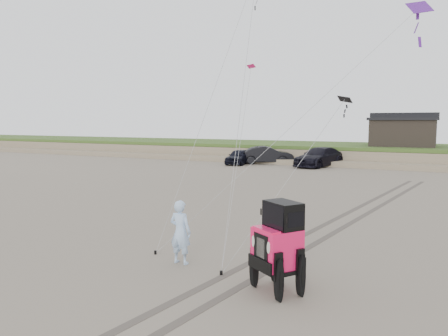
{
  "coord_description": "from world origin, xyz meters",
  "views": [
    {
      "loc": [
        5.65,
        -10.46,
        4.22
      ],
      "look_at": [
        -1.12,
        3.0,
        2.6
      ],
      "focal_mm": 35.0,
      "sensor_mm": 36.0,
      "label": 1
    }
  ],
  "objects_px": {
    "cabin": "(403,131)",
    "truck_a": "(239,157)",
    "jeep": "(277,256)",
    "truck_b": "(267,155)",
    "truck_c": "(319,157)",
    "man": "(180,232)"
  },
  "relations": [
    {
      "from": "truck_b",
      "to": "man",
      "type": "xyz_separation_m",
      "value": [
        8.86,
        -29.95,
        0.09
      ]
    },
    {
      "from": "truck_c",
      "to": "truck_b",
      "type": "bearing_deg",
      "value": -167.21
    },
    {
      "from": "cabin",
      "to": "truck_a",
      "type": "relative_size",
      "value": 1.46
    },
    {
      "from": "truck_b",
      "to": "jeep",
      "type": "distance_m",
      "value": 33.03
    },
    {
      "from": "cabin",
      "to": "jeep",
      "type": "distance_m",
      "value": 37.6
    },
    {
      "from": "truck_a",
      "to": "truck_c",
      "type": "height_order",
      "value": "truck_c"
    },
    {
      "from": "truck_a",
      "to": "man",
      "type": "distance_m",
      "value": 30.31
    },
    {
      "from": "jeep",
      "to": "truck_b",
      "type": "bearing_deg",
      "value": 145.84
    },
    {
      "from": "truck_b",
      "to": "jeep",
      "type": "xyz_separation_m",
      "value": [
        12.15,
        -30.72,
        0.03
      ]
    },
    {
      "from": "truck_c",
      "to": "truck_a",
      "type": "bearing_deg",
      "value": -153.11
    },
    {
      "from": "jeep",
      "to": "man",
      "type": "bearing_deg",
      "value": -158.79
    },
    {
      "from": "cabin",
      "to": "truck_c",
      "type": "relative_size",
      "value": 1.04
    },
    {
      "from": "jeep",
      "to": "truck_a",
      "type": "bearing_deg",
      "value": 150.65
    },
    {
      "from": "jeep",
      "to": "man",
      "type": "height_order",
      "value": "man"
    },
    {
      "from": "truck_a",
      "to": "jeep",
      "type": "distance_m",
      "value": 32.34
    },
    {
      "from": "cabin",
      "to": "truck_b",
      "type": "relative_size",
      "value": 1.21
    },
    {
      "from": "truck_b",
      "to": "truck_c",
      "type": "height_order",
      "value": "truck_c"
    },
    {
      "from": "truck_b",
      "to": "truck_c",
      "type": "xyz_separation_m",
      "value": [
        5.37,
        -0.34,
        0.02
      ]
    },
    {
      "from": "truck_b",
      "to": "man",
      "type": "height_order",
      "value": "man"
    },
    {
      "from": "truck_a",
      "to": "truck_c",
      "type": "relative_size",
      "value": 0.71
    },
    {
      "from": "cabin",
      "to": "truck_b",
      "type": "xyz_separation_m",
      "value": [
        -12.04,
        -6.81,
        -2.37
      ]
    },
    {
      "from": "cabin",
      "to": "man",
      "type": "bearing_deg",
      "value": -94.94
    }
  ]
}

